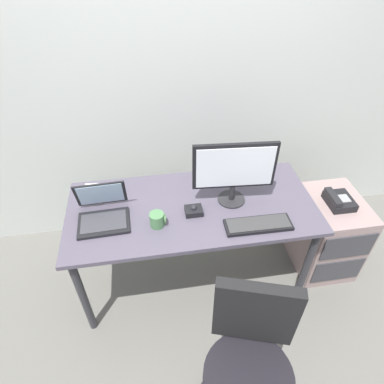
{
  "coord_description": "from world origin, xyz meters",
  "views": [
    {
      "loc": [
        -0.25,
        -1.57,
        2.23
      ],
      "look_at": [
        0.0,
        0.0,
        0.87
      ],
      "focal_mm": 31.12,
      "sensor_mm": 36.0,
      "label": 1
    }
  ],
  "objects_px": {
    "office_chair": "(247,370)",
    "laptop": "(103,212)",
    "trackball_mouse": "(194,210)",
    "file_cabinet": "(326,233)",
    "paper_notepad": "(93,194)",
    "monitor_main": "(234,169)",
    "coffee_mug": "(157,220)",
    "desk_phone": "(339,200)",
    "keyboard": "(258,225)"
  },
  "relations": [
    {
      "from": "monitor_main",
      "to": "laptop",
      "type": "bearing_deg",
      "value": -177.19
    },
    {
      "from": "desk_phone",
      "to": "trackball_mouse",
      "type": "bearing_deg",
      "value": -177.26
    },
    {
      "from": "desk_phone",
      "to": "coffee_mug",
      "type": "height_order",
      "value": "coffee_mug"
    },
    {
      "from": "laptop",
      "to": "coffee_mug",
      "type": "relative_size",
      "value": 3.25
    },
    {
      "from": "monitor_main",
      "to": "trackball_mouse",
      "type": "xyz_separation_m",
      "value": [
        -0.26,
        -0.08,
        -0.23
      ]
    },
    {
      "from": "coffee_mug",
      "to": "paper_notepad",
      "type": "height_order",
      "value": "coffee_mug"
    },
    {
      "from": "keyboard",
      "to": "trackball_mouse",
      "type": "bearing_deg",
      "value": 154.54
    },
    {
      "from": "monitor_main",
      "to": "keyboard",
      "type": "distance_m",
      "value": 0.37
    },
    {
      "from": "office_chair",
      "to": "laptop",
      "type": "bearing_deg",
      "value": 127.81
    },
    {
      "from": "desk_phone",
      "to": "trackball_mouse",
      "type": "distance_m",
      "value": 1.04
    },
    {
      "from": "keyboard",
      "to": "desk_phone",
      "type": "bearing_deg",
      "value": 18.45
    },
    {
      "from": "file_cabinet",
      "to": "laptop",
      "type": "relative_size",
      "value": 1.99
    },
    {
      "from": "desk_phone",
      "to": "monitor_main",
      "type": "height_order",
      "value": "monitor_main"
    },
    {
      "from": "file_cabinet",
      "to": "laptop",
      "type": "xyz_separation_m",
      "value": [
        -1.61,
        -0.02,
        0.49
      ]
    },
    {
      "from": "file_cabinet",
      "to": "keyboard",
      "type": "relative_size",
      "value": 1.54
    },
    {
      "from": "office_chair",
      "to": "keyboard",
      "type": "height_order",
      "value": "office_chair"
    },
    {
      "from": "trackball_mouse",
      "to": "coffee_mug",
      "type": "distance_m",
      "value": 0.25
    },
    {
      "from": "file_cabinet",
      "to": "desk_phone",
      "type": "xyz_separation_m",
      "value": [
        -0.01,
        -0.02,
        0.35
      ]
    },
    {
      "from": "desk_phone",
      "to": "file_cabinet",
      "type": "bearing_deg",
      "value": 63.22
    },
    {
      "from": "desk_phone",
      "to": "office_chair",
      "type": "relative_size",
      "value": 0.21
    },
    {
      "from": "office_chair",
      "to": "keyboard",
      "type": "relative_size",
      "value": 2.35
    },
    {
      "from": "office_chair",
      "to": "laptop",
      "type": "xyz_separation_m",
      "value": [
        -0.7,
        0.9,
        0.36
      ]
    },
    {
      "from": "trackball_mouse",
      "to": "office_chair",
      "type": "bearing_deg",
      "value": -81.13
    },
    {
      "from": "desk_phone",
      "to": "keyboard",
      "type": "relative_size",
      "value": 0.49
    },
    {
      "from": "coffee_mug",
      "to": "desk_phone",
      "type": "bearing_deg",
      "value": 5.29
    },
    {
      "from": "office_chair",
      "to": "coffee_mug",
      "type": "xyz_separation_m",
      "value": [
        -0.37,
        0.79,
        0.35
      ]
    },
    {
      "from": "office_chair",
      "to": "keyboard",
      "type": "xyz_separation_m",
      "value": [
        0.23,
        0.68,
        0.32
      ]
    },
    {
      "from": "trackball_mouse",
      "to": "paper_notepad",
      "type": "distance_m",
      "value": 0.71
    },
    {
      "from": "desk_phone",
      "to": "coffee_mug",
      "type": "bearing_deg",
      "value": -174.71
    },
    {
      "from": "file_cabinet",
      "to": "desk_phone",
      "type": "height_order",
      "value": "desk_phone"
    },
    {
      "from": "trackball_mouse",
      "to": "coffee_mug",
      "type": "height_order",
      "value": "coffee_mug"
    },
    {
      "from": "desk_phone",
      "to": "laptop",
      "type": "relative_size",
      "value": 0.62
    },
    {
      "from": "keyboard",
      "to": "file_cabinet",
      "type": "bearing_deg",
      "value": 19.48
    },
    {
      "from": "file_cabinet",
      "to": "laptop",
      "type": "distance_m",
      "value": 1.68
    },
    {
      "from": "file_cabinet",
      "to": "monitor_main",
      "type": "height_order",
      "value": "monitor_main"
    },
    {
      "from": "office_chair",
      "to": "coffee_mug",
      "type": "bearing_deg",
      "value": 115.18
    },
    {
      "from": "file_cabinet",
      "to": "trackball_mouse",
      "type": "xyz_separation_m",
      "value": [
        -1.05,
        -0.07,
        0.46
      ]
    },
    {
      "from": "keyboard",
      "to": "laptop",
      "type": "relative_size",
      "value": 1.29
    },
    {
      "from": "monitor_main",
      "to": "paper_notepad",
      "type": "height_order",
      "value": "monitor_main"
    },
    {
      "from": "office_chair",
      "to": "monitor_main",
      "type": "distance_m",
      "value": 1.1
    },
    {
      "from": "trackball_mouse",
      "to": "file_cabinet",
      "type": "bearing_deg",
      "value": 3.62
    },
    {
      "from": "trackball_mouse",
      "to": "laptop",
      "type": "bearing_deg",
      "value": 175.6
    },
    {
      "from": "paper_notepad",
      "to": "office_chair",
      "type": "bearing_deg",
      "value": -55.76
    },
    {
      "from": "monitor_main",
      "to": "laptop",
      "type": "relative_size",
      "value": 1.62
    },
    {
      "from": "trackball_mouse",
      "to": "coffee_mug",
      "type": "xyz_separation_m",
      "value": [
        -0.24,
        -0.07,
        0.02
      ]
    },
    {
      "from": "laptop",
      "to": "paper_notepad",
      "type": "height_order",
      "value": "laptop"
    },
    {
      "from": "keyboard",
      "to": "trackball_mouse",
      "type": "relative_size",
      "value": 3.75
    },
    {
      "from": "trackball_mouse",
      "to": "paper_notepad",
      "type": "height_order",
      "value": "trackball_mouse"
    },
    {
      "from": "file_cabinet",
      "to": "keyboard",
      "type": "height_order",
      "value": "keyboard"
    },
    {
      "from": "desk_phone",
      "to": "paper_notepad",
      "type": "relative_size",
      "value": 0.96
    }
  ]
}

